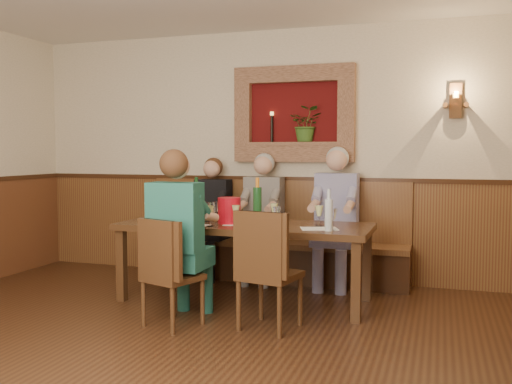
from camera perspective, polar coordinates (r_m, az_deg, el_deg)
ground_plane at (r=3.98m, az=-10.35°, el=-17.20°), size 6.00×6.00×0.00m
room_shell at (r=3.73m, az=-10.74°, el=10.93°), size 6.04×6.04×2.82m
wainscoting at (r=3.80m, az=-10.47°, el=-8.93°), size 6.02×6.02×1.15m
wall_niche at (r=6.39m, az=4.13°, el=7.39°), size 1.36×0.30×1.06m
wall_sconce at (r=6.20m, az=19.33°, el=8.54°), size 0.25×0.20×0.35m
dining_table at (r=5.46m, az=-1.16°, el=-3.94°), size 2.40×0.90×0.75m
bench at (r=6.40m, az=1.63°, el=-5.89°), size 3.00×0.45×1.11m
chair_near_left at (r=4.80m, az=-8.46°, el=-10.14°), size 0.51×0.51×0.90m
chair_near_right at (r=4.68m, az=1.27°, el=-10.21°), size 0.51×0.51×0.97m
person_bench_left at (r=6.50m, az=-4.58°, el=-3.66°), size 0.39×0.48×1.36m
person_bench_mid at (r=6.28m, az=0.56°, el=-3.69°), size 0.42×0.51×1.42m
person_bench_right at (r=6.09m, az=7.91°, el=-3.68°), size 0.45×0.55×1.49m
person_chair_front at (r=4.87m, az=-7.58°, el=-5.80°), size 0.43×0.53×1.46m
spittoon_bucket at (r=5.43m, az=-2.69°, el=-1.87°), size 0.29×0.29×0.25m
wine_bottle_green_a at (r=5.38m, az=0.14°, el=-1.27°), size 0.09×0.09×0.44m
wine_bottle_green_b at (r=5.75m, az=-5.97°, el=-1.00°), size 0.09×0.09×0.43m
water_bottle at (r=4.97m, az=7.28°, el=-2.19°), size 0.08×0.08×0.37m
tasting_sheet_a at (r=5.75m, az=-9.75°, el=-2.82°), size 0.27×0.20×0.00m
tasting_sheet_b at (r=5.36m, az=-1.82°, el=-3.26°), size 0.29×0.23×0.00m
tasting_sheet_c at (r=5.11m, az=6.34°, el=-3.66°), size 0.38×0.32×0.00m
tasting_sheet_d at (r=5.34m, az=-6.27°, el=-3.32°), size 0.29×0.22×0.00m
wine_glass_0 at (r=5.66m, az=-10.74°, el=-1.98°), size 0.08×0.08×0.19m
wine_glass_1 at (r=5.84m, az=-7.78°, el=-1.76°), size 0.08×0.08×0.19m
wine_glass_2 at (r=5.44m, az=-7.53°, el=-2.19°), size 0.08×0.08×0.19m
wine_glass_3 at (r=5.62m, az=-4.02°, el=-1.96°), size 0.08×0.08×0.19m
wine_glass_4 at (r=5.28m, az=-2.03°, el=-2.35°), size 0.08×0.08×0.19m
wine_glass_5 at (r=5.45m, az=1.82°, el=-2.15°), size 0.08×0.08×0.19m
wine_glass_6 at (r=5.11m, az=2.11°, el=-2.57°), size 0.08×0.08×0.19m
wine_glass_7 at (r=5.26m, az=6.33°, el=-2.39°), size 0.08×0.08×0.19m
wine_glass_8 at (r=5.03m, az=7.70°, el=-2.71°), size 0.08×0.08×0.19m
wine_glass_9 at (r=5.24m, az=-4.62°, el=-2.42°), size 0.08×0.08×0.19m
wine_glass_10 at (r=5.58m, az=-4.84°, el=-2.01°), size 0.08×0.08×0.19m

